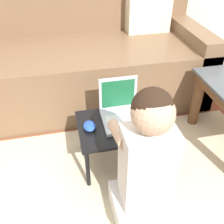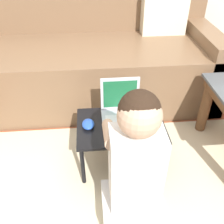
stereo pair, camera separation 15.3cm
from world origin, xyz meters
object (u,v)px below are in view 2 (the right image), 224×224
laptop_desk (121,129)px  couch (87,62)px  laptop (121,114)px  person_seated (135,168)px  computer_mouse (88,124)px

laptop_desk → couch: bearing=102.6°
laptop → person_seated: person_seated is taller
laptop → person_seated: (0.01, -0.43, 0.03)m
person_seated → couch: bearing=99.6°
laptop_desk → person_seated: person_seated is taller
couch → person_seated: (0.21, -1.23, 0.06)m
computer_mouse → person_seated: 0.44m
couch → laptop_desk: 0.86m
laptop → computer_mouse: bearing=-167.6°
laptop → computer_mouse: size_ratio=2.48×
couch → laptop: couch is taller
laptop → couch: bearing=103.8°
couch → laptop_desk: size_ratio=4.06×
computer_mouse → couch: bearing=89.8°
laptop_desk → computer_mouse: bearing=178.8°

